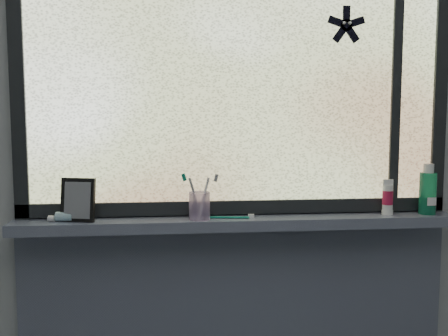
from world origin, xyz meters
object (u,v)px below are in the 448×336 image
mouthwash_bottle (428,189)px  cream_tube (388,196)px  toothbrush_cup (200,206)px  vanity_mirror (78,200)px

mouthwash_bottle → cream_tube: (-0.16, -0.00, -0.02)m
toothbrush_cup → vanity_mirror: bearing=178.6°
cream_tube → mouthwash_bottle: bearing=0.4°
vanity_mirror → mouthwash_bottle: (1.29, 0.01, 0.02)m
mouthwash_bottle → toothbrush_cup: bearing=-179.0°
cream_tube → vanity_mirror: bearing=-179.8°
vanity_mirror → mouthwash_bottle: 1.29m
toothbrush_cup → mouthwash_bottle: bearing=1.0°
vanity_mirror → toothbrush_cup: 0.43m
toothbrush_cup → mouthwash_bottle: (0.86, 0.02, 0.05)m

